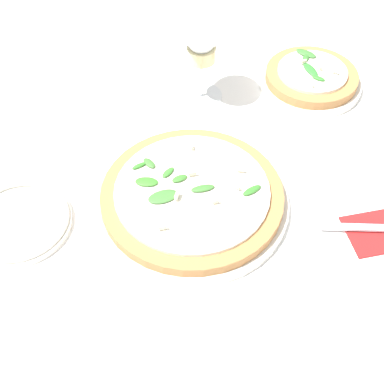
% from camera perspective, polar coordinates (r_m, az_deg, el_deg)
% --- Properties ---
extents(ground_plane, '(6.00, 6.00, 0.00)m').
position_cam_1_polar(ground_plane, '(0.84, -1.56, -2.28)').
color(ground_plane, white).
extents(pizza_arugula_main, '(0.31, 0.31, 0.05)m').
position_cam_1_polar(pizza_arugula_main, '(0.83, -0.01, -0.58)').
color(pizza_arugula_main, silver).
rests_on(pizza_arugula_main, ground_plane).
extents(pizza_personal_side, '(0.20, 0.20, 0.05)m').
position_cam_1_polar(pizza_personal_side, '(1.08, 12.58, 11.72)').
color(pizza_personal_side, silver).
rests_on(pizza_personal_side, ground_plane).
extents(wine_glass, '(0.10, 0.10, 0.15)m').
position_cam_1_polar(wine_glass, '(0.97, 1.00, 15.21)').
color(wine_glass, white).
rests_on(wine_glass, ground_plane).
extents(side_plate_white, '(0.16, 0.16, 0.02)m').
position_cam_1_polar(side_plate_white, '(0.86, -17.98, -3.05)').
color(side_plate_white, silver).
rests_on(side_plate_white, ground_plane).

